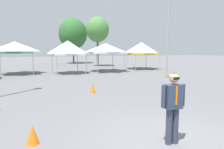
{
  "coord_description": "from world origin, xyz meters",
  "views": [
    {
      "loc": [
        -3.19,
        -3.91,
        2.35
      ],
      "look_at": [
        -0.0,
        3.9,
        1.3
      ],
      "focal_mm": 31.53,
      "sensor_mm": 36.0,
      "label": 1
    }
  ],
  "objects_px": {
    "canopy_tent_behind_right": "(15,47)",
    "canopy_tent_right_of_center": "(142,48)",
    "tree_behind_tents_right": "(97,30)",
    "tree_behind_tents_center": "(73,34)",
    "traffic_cone_near_barrier": "(93,88)",
    "traffic_cone_lot_center": "(32,134)",
    "canopy_tent_behind_center": "(106,49)",
    "person_foreground": "(173,104)",
    "canopy_tent_far_right": "(68,48)",
    "light_pole_opposite_side": "(169,10)"
  },
  "relations": [
    {
      "from": "canopy_tent_behind_right",
      "to": "canopy_tent_far_right",
      "type": "relative_size",
      "value": 1.0
    },
    {
      "from": "canopy_tent_behind_right",
      "to": "person_foreground",
      "type": "height_order",
      "value": "canopy_tent_behind_right"
    },
    {
      "from": "canopy_tent_far_right",
      "to": "light_pole_opposite_side",
      "type": "xyz_separation_m",
      "value": [
        7.3,
        -6.14,
        3.11
      ]
    },
    {
      "from": "light_pole_opposite_side",
      "to": "traffic_cone_near_barrier",
      "type": "distance_m",
      "value": 9.98
    },
    {
      "from": "canopy_tent_far_right",
      "to": "canopy_tent_right_of_center",
      "type": "height_order",
      "value": "canopy_tent_right_of_center"
    },
    {
      "from": "canopy_tent_right_of_center",
      "to": "person_foreground",
      "type": "xyz_separation_m",
      "value": [
        -9.41,
        -17.41,
        -1.52
      ]
    },
    {
      "from": "canopy_tent_behind_right",
      "to": "tree_behind_tents_right",
      "type": "distance_m",
      "value": 12.31
    },
    {
      "from": "canopy_tent_far_right",
      "to": "tree_behind_tents_right",
      "type": "height_order",
      "value": "tree_behind_tents_right"
    },
    {
      "from": "tree_behind_tents_center",
      "to": "traffic_cone_lot_center",
      "type": "height_order",
      "value": "tree_behind_tents_center"
    },
    {
      "from": "traffic_cone_near_barrier",
      "to": "tree_behind_tents_right",
      "type": "bearing_deg",
      "value": 71.07
    },
    {
      "from": "light_pole_opposite_side",
      "to": "traffic_cone_near_barrier",
      "type": "xyz_separation_m",
      "value": [
        -7.63,
        -3.51,
        -5.39
      ]
    },
    {
      "from": "person_foreground",
      "to": "light_pole_opposite_side",
      "type": "distance_m",
      "value": 13.28
    },
    {
      "from": "traffic_cone_lot_center",
      "to": "traffic_cone_near_barrier",
      "type": "xyz_separation_m",
      "value": [
        3.11,
        5.14,
        0.02
      ]
    },
    {
      "from": "canopy_tent_behind_right",
      "to": "canopy_tent_far_right",
      "type": "distance_m",
      "value": 5.02
    },
    {
      "from": "canopy_tent_behind_center",
      "to": "person_foreground",
      "type": "relative_size",
      "value": 2.09
    },
    {
      "from": "canopy_tent_right_of_center",
      "to": "tree_behind_tents_right",
      "type": "distance_m",
      "value": 7.64
    },
    {
      "from": "canopy_tent_right_of_center",
      "to": "traffic_cone_near_barrier",
      "type": "distance_m",
      "value": 14.73
    },
    {
      "from": "canopy_tent_behind_right",
      "to": "traffic_cone_lot_center",
      "type": "xyz_separation_m",
      "value": [
        1.39,
        -16.14,
        -2.34
      ]
    },
    {
      "from": "canopy_tent_far_right",
      "to": "tree_behind_tents_center",
      "type": "xyz_separation_m",
      "value": [
        3.47,
        14.9,
        2.6
      ]
    },
    {
      "from": "person_foreground",
      "to": "light_pole_opposite_side",
      "type": "height_order",
      "value": "light_pole_opposite_side"
    },
    {
      "from": "canopy_tent_behind_center",
      "to": "tree_behind_tents_right",
      "type": "distance_m",
      "value": 7.73
    },
    {
      "from": "traffic_cone_lot_center",
      "to": "traffic_cone_near_barrier",
      "type": "bearing_deg",
      "value": 58.86
    },
    {
      "from": "canopy_tent_far_right",
      "to": "canopy_tent_right_of_center",
      "type": "distance_m",
      "value": 9.31
    },
    {
      "from": "canopy_tent_behind_right",
      "to": "canopy_tent_right_of_center",
      "type": "height_order",
      "value": "canopy_tent_right_of_center"
    },
    {
      "from": "canopy_tent_behind_center",
      "to": "light_pole_opposite_side",
      "type": "height_order",
      "value": "light_pole_opposite_side"
    },
    {
      "from": "canopy_tent_behind_center",
      "to": "tree_behind_tents_center",
      "type": "xyz_separation_m",
      "value": [
        -0.7,
        14.55,
        2.64
      ]
    },
    {
      "from": "traffic_cone_lot_center",
      "to": "canopy_tent_right_of_center",
      "type": "bearing_deg",
      "value": 51.86
    },
    {
      "from": "light_pole_opposite_side",
      "to": "tree_behind_tents_center",
      "type": "bearing_deg",
      "value": 100.3
    },
    {
      "from": "canopy_tent_right_of_center",
      "to": "light_pole_opposite_side",
      "type": "relative_size",
      "value": 0.34
    },
    {
      "from": "canopy_tent_behind_right",
      "to": "tree_behind_tents_center",
      "type": "relative_size",
      "value": 0.42
    },
    {
      "from": "canopy_tent_far_right",
      "to": "person_foreground",
      "type": "distance_m",
      "value": 16.15
    },
    {
      "from": "light_pole_opposite_side",
      "to": "tree_behind_tents_right",
      "type": "height_order",
      "value": "light_pole_opposite_side"
    },
    {
      "from": "traffic_cone_lot_center",
      "to": "canopy_tent_behind_center",
      "type": "bearing_deg",
      "value": 63.3
    },
    {
      "from": "canopy_tent_behind_right",
      "to": "canopy_tent_right_of_center",
      "type": "relative_size",
      "value": 0.95
    },
    {
      "from": "canopy_tent_behind_right",
      "to": "canopy_tent_behind_center",
      "type": "bearing_deg",
      "value": -6.37
    },
    {
      "from": "canopy_tent_far_right",
      "to": "person_foreground",
      "type": "bearing_deg",
      "value": -90.67
    },
    {
      "from": "tree_behind_tents_right",
      "to": "tree_behind_tents_center",
      "type": "xyz_separation_m",
      "value": [
        -2.06,
        7.45,
        -0.1
      ]
    },
    {
      "from": "light_pole_opposite_side",
      "to": "canopy_tent_behind_right",
      "type": "bearing_deg",
      "value": 148.32
    },
    {
      "from": "tree_behind_tents_center",
      "to": "traffic_cone_near_barrier",
      "type": "bearing_deg",
      "value": -98.82
    },
    {
      "from": "canopy_tent_far_right",
      "to": "traffic_cone_near_barrier",
      "type": "xyz_separation_m",
      "value": [
        -0.33,
        -9.65,
        -2.28
      ]
    },
    {
      "from": "traffic_cone_near_barrier",
      "to": "traffic_cone_lot_center",
      "type": "bearing_deg",
      "value": -121.14
    },
    {
      "from": "canopy_tent_right_of_center",
      "to": "tree_behind_tents_center",
      "type": "xyz_separation_m",
      "value": [
        -5.74,
        13.57,
        2.6
      ]
    },
    {
      "from": "canopy_tent_far_right",
      "to": "tree_behind_tents_center",
      "type": "distance_m",
      "value": 15.52
    },
    {
      "from": "canopy_tent_behind_center",
      "to": "canopy_tent_right_of_center",
      "type": "distance_m",
      "value": 5.14
    },
    {
      "from": "canopy_tent_behind_right",
      "to": "traffic_cone_lot_center",
      "type": "distance_m",
      "value": 16.37
    },
    {
      "from": "canopy_tent_far_right",
      "to": "traffic_cone_lot_center",
      "type": "bearing_deg",
      "value": -103.09
    },
    {
      "from": "tree_behind_tents_right",
      "to": "traffic_cone_near_barrier",
      "type": "distance_m",
      "value": 18.75
    },
    {
      "from": "canopy_tent_behind_right",
      "to": "tree_behind_tents_center",
      "type": "bearing_deg",
      "value": 58.49
    },
    {
      "from": "canopy_tent_behind_right",
      "to": "tree_behind_tents_center",
      "type": "height_order",
      "value": "tree_behind_tents_center"
    },
    {
      "from": "canopy_tent_right_of_center",
      "to": "traffic_cone_near_barrier",
      "type": "relative_size",
      "value": 6.28
    }
  ]
}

